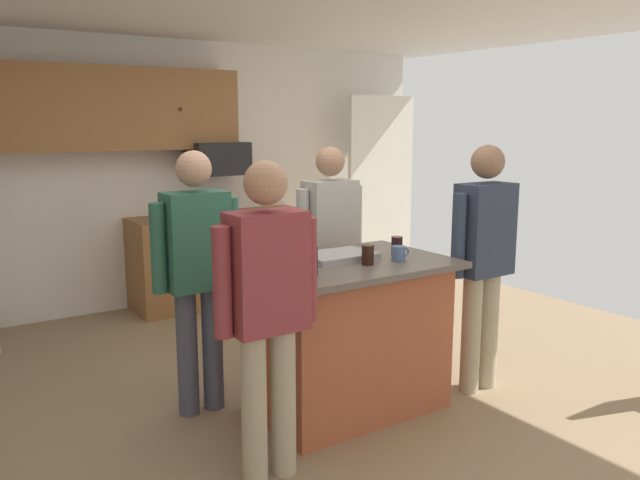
{
  "coord_description": "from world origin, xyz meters",
  "views": [
    {
      "loc": [
        -2.11,
        -3.39,
        1.82
      ],
      "look_at": [
        0.18,
        0.04,
        1.05
      ],
      "focal_mm": 36.1,
      "sensor_mm": 36.0,
      "label": 1
    }
  ],
  "objects_px": {
    "mug_ceramic_white": "(273,260)",
    "glass_pilsner": "(295,254)",
    "person_elder_center": "(197,265)",
    "glass_short_whisky": "(311,261)",
    "glass_stout_tall": "(397,246)",
    "glass_dark_ale": "(284,251)",
    "kitchen_island": "(346,335)",
    "tumbler_amber": "(368,255)",
    "mug_blue_stoneware": "(399,254)",
    "microwave_over_range": "(218,159)",
    "person_guest_by_door": "(484,252)",
    "person_guest_right": "(330,241)",
    "serving_tray": "(338,256)",
    "person_guest_left": "(267,302)"
  },
  "relations": [
    {
      "from": "kitchen_island",
      "to": "mug_ceramic_white",
      "type": "bearing_deg",
      "value": 166.67
    },
    {
      "from": "glass_pilsner",
      "to": "glass_dark_ale",
      "type": "relative_size",
      "value": 1.36
    },
    {
      "from": "person_elder_center",
      "to": "glass_short_whisky",
      "type": "height_order",
      "value": "person_elder_center"
    },
    {
      "from": "glass_short_whisky",
      "to": "serving_tray",
      "type": "distance_m",
      "value": 0.46
    },
    {
      "from": "glass_stout_tall",
      "to": "glass_dark_ale",
      "type": "bearing_deg",
      "value": 158.97
    },
    {
      "from": "person_elder_center",
      "to": "glass_stout_tall",
      "type": "relative_size",
      "value": 13.2
    },
    {
      "from": "person_guest_left",
      "to": "glass_short_whisky",
      "type": "distance_m",
      "value": 0.52
    },
    {
      "from": "mug_ceramic_white",
      "to": "mug_blue_stoneware",
      "type": "bearing_deg",
      "value": -20.53
    },
    {
      "from": "kitchen_island",
      "to": "person_guest_right",
      "type": "bearing_deg",
      "value": 62.7
    },
    {
      "from": "mug_ceramic_white",
      "to": "glass_pilsner",
      "type": "bearing_deg",
      "value": -36.71
    },
    {
      "from": "microwave_over_range",
      "to": "serving_tray",
      "type": "relative_size",
      "value": 1.27
    },
    {
      "from": "person_guest_right",
      "to": "glass_short_whisky",
      "type": "bearing_deg",
      "value": -12.39
    },
    {
      "from": "glass_pilsner",
      "to": "tumbler_amber",
      "type": "bearing_deg",
      "value": -23.04
    },
    {
      "from": "person_guest_left",
      "to": "glass_pilsner",
      "type": "bearing_deg",
      "value": 17.8
    },
    {
      "from": "person_elder_center",
      "to": "glass_pilsner",
      "type": "height_order",
      "value": "person_elder_center"
    },
    {
      "from": "tumbler_amber",
      "to": "glass_dark_ale",
      "type": "distance_m",
      "value": 0.52
    },
    {
      "from": "microwave_over_range",
      "to": "mug_ceramic_white",
      "type": "distance_m",
      "value": 2.82
    },
    {
      "from": "microwave_over_range",
      "to": "person_guest_by_door",
      "type": "xyz_separation_m",
      "value": [
        0.51,
        -3.02,
        -0.49
      ]
    },
    {
      "from": "kitchen_island",
      "to": "mug_ceramic_white",
      "type": "height_order",
      "value": "mug_ceramic_white"
    },
    {
      "from": "kitchen_island",
      "to": "person_guest_right",
      "type": "distance_m",
      "value": 0.94
    },
    {
      "from": "mug_ceramic_white",
      "to": "glass_stout_tall",
      "type": "bearing_deg",
      "value": -9.79
    },
    {
      "from": "person_elder_center",
      "to": "glass_dark_ale",
      "type": "xyz_separation_m",
      "value": [
        0.48,
        -0.24,
        0.08
      ]
    },
    {
      "from": "mug_ceramic_white",
      "to": "glass_short_whisky",
      "type": "bearing_deg",
      "value": -74.52
    },
    {
      "from": "mug_ceramic_white",
      "to": "glass_short_whisky",
      "type": "height_order",
      "value": "glass_short_whisky"
    },
    {
      "from": "glass_pilsner",
      "to": "microwave_over_range",
      "type": "bearing_deg",
      "value": 74.05
    },
    {
      "from": "glass_stout_tall",
      "to": "mug_blue_stoneware",
      "type": "height_order",
      "value": "glass_stout_tall"
    },
    {
      "from": "kitchen_island",
      "to": "tumbler_amber",
      "type": "distance_m",
      "value": 0.56
    },
    {
      "from": "tumbler_amber",
      "to": "glass_stout_tall",
      "type": "relative_size",
      "value": 0.97
    },
    {
      "from": "tumbler_amber",
      "to": "glass_short_whisky",
      "type": "bearing_deg",
      "value": -174.64
    },
    {
      "from": "tumbler_amber",
      "to": "serving_tray",
      "type": "xyz_separation_m",
      "value": [
        -0.06,
        0.22,
        -0.04
      ]
    },
    {
      "from": "person_guest_right",
      "to": "glass_dark_ale",
      "type": "xyz_separation_m",
      "value": [
        -0.69,
        -0.5,
        0.08
      ]
    },
    {
      "from": "person_elder_center",
      "to": "mug_ceramic_white",
      "type": "height_order",
      "value": "person_elder_center"
    },
    {
      "from": "microwave_over_range",
      "to": "glass_pilsner",
      "type": "distance_m",
      "value": 2.86
    },
    {
      "from": "person_guest_right",
      "to": "glass_short_whisky",
      "type": "relative_size",
      "value": 9.99
    },
    {
      "from": "microwave_over_range",
      "to": "glass_dark_ale",
      "type": "distance_m",
      "value": 2.67
    },
    {
      "from": "person_elder_center",
      "to": "mug_blue_stoneware",
      "type": "bearing_deg",
      "value": -0.05
    },
    {
      "from": "person_elder_center",
      "to": "glass_pilsner",
      "type": "relative_size",
      "value": 9.76
    },
    {
      "from": "glass_short_whisky",
      "to": "glass_stout_tall",
      "type": "relative_size",
      "value": 1.31
    },
    {
      "from": "glass_stout_tall",
      "to": "mug_blue_stoneware",
      "type": "bearing_deg",
      "value": -125.91
    },
    {
      "from": "glass_pilsner",
      "to": "glass_stout_tall",
      "type": "xyz_separation_m",
      "value": [
        0.73,
        -0.07,
        -0.02
      ]
    },
    {
      "from": "tumbler_amber",
      "to": "glass_stout_tall",
      "type": "distance_m",
      "value": 0.34
    },
    {
      "from": "mug_ceramic_white",
      "to": "mug_blue_stoneware",
      "type": "height_order",
      "value": "same"
    },
    {
      "from": "glass_stout_tall",
      "to": "mug_ceramic_white",
      "type": "bearing_deg",
      "value": 170.21
    },
    {
      "from": "microwave_over_range",
      "to": "glass_pilsner",
      "type": "bearing_deg",
      "value": -105.95
    },
    {
      "from": "person_guest_right",
      "to": "glass_pilsner",
      "type": "xyz_separation_m",
      "value": [
        -0.74,
        -0.7,
        0.11
      ]
    },
    {
      "from": "person_elder_center",
      "to": "tumbler_amber",
      "type": "xyz_separation_m",
      "value": [
        0.84,
        -0.62,
        0.07
      ]
    },
    {
      "from": "glass_dark_ale",
      "to": "serving_tray",
      "type": "bearing_deg",
      "value": -26.83
    },
    {
      "from": "person_guest_by_door",
      "to": "person_elder_center",
      "type": "xyz_separation_m",
      "value": [
        -1.72,
        0.74,
        -0.01
      ]
    },
    {
      "from": "person_guest_left",
      "to": "tumbler_amber",
      "type": "distance_m",
      "value": 0.92
    },
    {
      "from": "person_guest_left",
      "to": "kitchen_island",
      "type": "bearing_deg",
      "value": 0.0
    }
  ]
}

